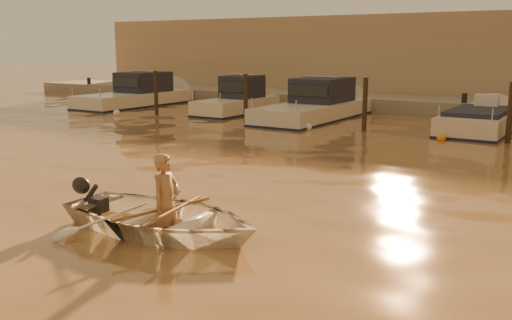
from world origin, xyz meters
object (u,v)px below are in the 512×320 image
Objects in this scene: moored_boat_0 at (135,94)px; moored_boat_2 at (315,105)px; moored_boat_3 at (480,125)px; waterfront_building at (458,59)px; person at (166,203)px; moored_boat_1 at (236,100)px; dinghy at (162,217)px.

moored_boat_0 and moored_boat_2 have the same top height.
moored_boat_2 is at bearing 180.00° from moored_boat_3.
moored_boat_3 is (17.46, 0.00, -0.40)m from moored_boat_0.
waterfront_building reaches higher than moored_boat_3.
moored_boat_1 is at bearing 28.45° from person.
moored_boat_3 reaches higher than dinghy.
dinghy is 15.38m from moored_boat_3.
moored_boat_2 is 0.18× the size of waterfront_building.
person is 15.36m from moored_boat_3.
person is 0.22× the size of moored_boat_0.
person is at bearing -86.85° from waterfront_building.
moored_boat_3 is at bearing 0.00° from moored_boat_2.
moored_boat_1 reaches higher than person.
moored_boat_0 is (-15.43, 15.23, 0.09)m from person.
waterfront_building is (13.98, 11.00, 1.77)m from moored_boat_0.
moored_boat_1 is at bearing 180.00° from moored_boat_2.
moored_boat_2 is at bearing 0.00° from moored_boat_1.
moored_boat_0 is at bearing -141.81° from waterfront_building.
dinghy is 21.61m from moored_boat_0.
waterfront_building is at bearing 1.05° from dinghy.
person is 21.68m from moored_boat_0.
moored_boat_1 is at bearing -124.16° from waterfront_building.
moored_boat_2 is 6.84m from moored_boat_3.
dinghy is 0.46× the size of moored_boat_2.
waterfront_building is at bearing 55.84° from moored_boat_1.
moored_boat_0 is at bearing 180.00° from moored_boat_2.
person is 0.04× the size of waterfront_building.
moored_boat_2 reaches higher than dinghy.
moored_boat_1 reaches higher than dinghy.
person is at bearing -72.50° from moored_boat_2.
moored_boat_0 is 17.88m from waterfront_building.
waterfront_building is at bearing 107.52° from moored_boat_3.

